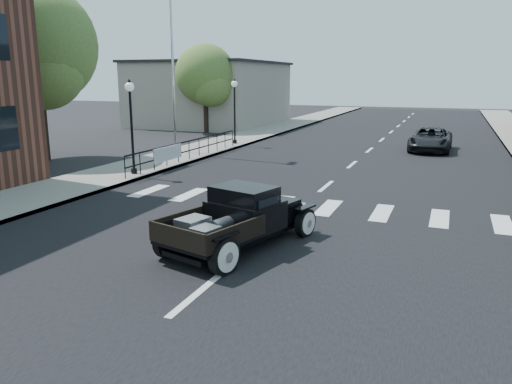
% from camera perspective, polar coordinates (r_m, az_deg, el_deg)
% --- Properties ---
extents(ground, '(120.00, 120.00, 0.00)m').
position_cam_1_polar(ground, '(11.92, -0.00, -6.14)').
color(ground, black).
rests_on(ground, ground).
extents(road, '(14.00, 80.00, 0.02)m').
position_cam_1_polar(road, '(26.11, 12.15, 4.10)').
color(road, black).
rests_on(road, ground).
extents(road_markings, '(12.00, 60.00, 0.06)m').
position_cam_1_polar(road_markings, '(21.25, 9.90, 2.19)').
color(road_markings, silver).
rests_on(road_markings, ground).
extents(sidewalk_left, '(3.00, 80.00, 0.15)m').
position_cam_1_polar(sidewalk_left, '(28.69, -4.89, 5.25)').
color(sidewalk_left, gray).
rests_on(sidewalk_left, ground).
extents(low_building_left, '(10.00, 12.00, 5.00)m').
position_cam_1_polar(low_building_left, '(42.99, -5.08, 11.04)').
color(low_building_left, '#ADA291').
rests_on(low_building_left, ground).
extents(railing, '(0.08, 10.00, 1.00)m').
position_cam_1_polar(railing, '(23.67, -7.66, 4.95)').
color(railing, black).
rests_on(railing, sidewalk_left).
extents(banner, '(0.04, 2.20, 0.60)m').
position_cam_1_polar(banner, '(21.96, -9.99, 3.72)').
color(banner, silver).
rests_on(banner, sidewalk_left).
extents(lamp_post_b, '(0.36, 0.36, 3.70)m').
position_cam_1_polar(lamp_post_b, '(20.31, -14.02, 7.21)').
color(lamp_post_b, black).
rests_on(lamp_post_b, sidewalk_left).
extents(lamp_post_c, '(0.36, 0.36, 3.70)m').
position_cam_1_polar(lamp_post_c, '(29.02, -2.46, 9.19)').
color(lamp_post_c, black).
rests_on(lamp_post_c, sidewalk_left).
extents(flagpole, '(0.12, 0.12, 10.94)m').
position_cam_1_polar(flagpole, '(26.19, -9.59, 16.56)').
color(flagpole, silver).
rests_on(flagpole, sidewalk_left).
extents(big_tree_near, '(5.53, 5.53, 8.13)m').
position_cam_1_polar(big_tree_near, '(25.88, -23.56, 12.27)').
color(big_tree_near, '#4F6A2D').
rests_on(big_tree_near, ground).
extents(big_tree_far, '(4.26, 4.26, 6.26)m').
position_cam_1_polar(big_tree_far, '(36.50, -5.78, 11.69)').
color(big_tree_far, '#4F6A2D').
rests_on(big_tree_far, ground).
extents(hotrod_pickup, '(3.08, 4.63, 1.47)m').
position_cam_1_polar(hotrod_pickup, '(11.56, -1.94, -2.92)').
color(hotrod_pickup, black).
rests_on(hotrod_pickup, ground).
extents(second_car, '(2.21, 4.56, 1.25)m').
position_cam_1_polar(second_car, '(28.68, 19.33, 5.68)').
color(second_car, black).
rests_on(second_car, ground).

